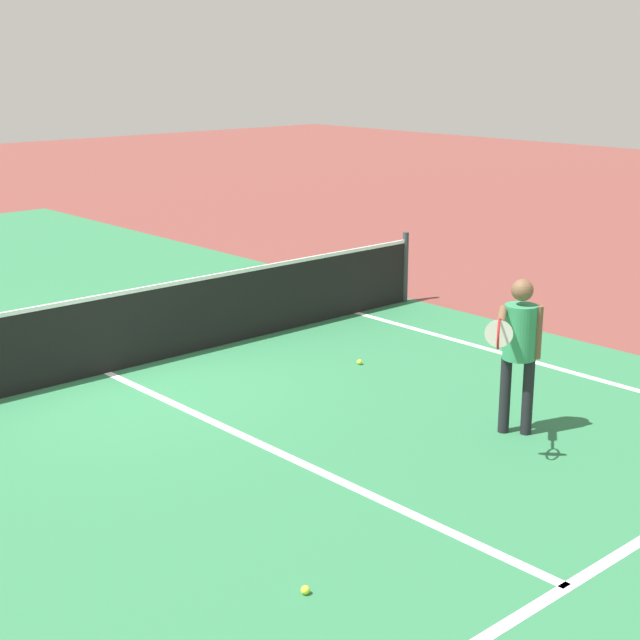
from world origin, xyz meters
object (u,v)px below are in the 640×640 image
tennis_ball_near_net (360,362)px  player_near (519,340)px  net (105,333)px  tennis_ball_mid_court (305,590)px

tennis_ball_near_net → player_near: bearing=-98.8°
player_near → tennis_ball_near_net: (0.40, 2.61, -0.94)m
net → player_near: size_ratio=6.59×
net → tennis_ball_mid_court: size_ratio=157.11×
player_near → tennis_ball_near_net: 2.81m
net → player_near: player_near is taller
net → player_near: (2.04, -4.39, 0.48)m
net → tennis_ball_near_net: bearing=-36.0°
net → player_near: bearing=-65.1°
net → player_near: 4.87m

